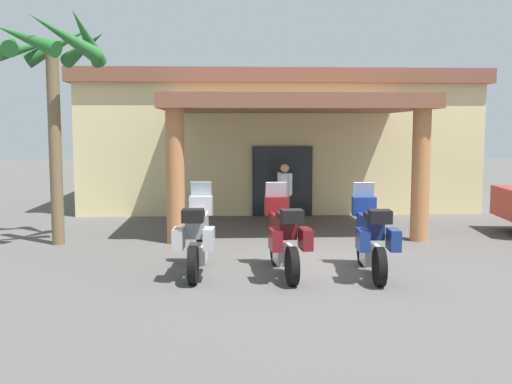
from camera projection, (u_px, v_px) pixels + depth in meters
name	position (u px, v px, depth m)	size (l,w,h in m)	color
ground_plane	(313.00, 264.00, 11.66)	(80.00, 80.00, 0.00)	#514F4C
motel_building	(274.00, 139.00, 21.07)	(12.76, 11.68, 4.41)	beige
motorcycle_silver	(197.00, 236.00, 10.78)	(0.72, 2.21, 1.61)	black
motorcycle_maroon	(284.00, 236.00, 10.71)	(0.74, 2.21, 1.61)	black
motorcycle_blue	(371.00, 237.00, 10.68)	(0.72, 2.21, 1.61)	black
pedestrian	(285.00, 191.00, 15.87)	(0.36, 0.44, 1.70)	brown
palm_tree_roadside	(52.00, 63.00, 13.19)	(2.58, 2.56, 5.22)	brown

